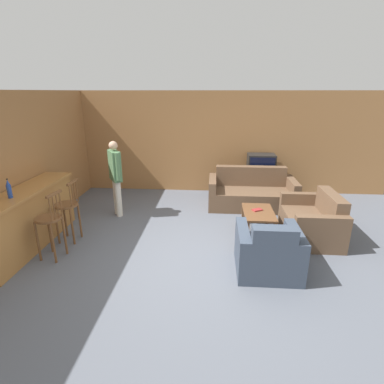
{
  "coord_description": "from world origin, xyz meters",
  "views": [
    {
      "loc": [
        0.24,
        -4.29,
        2.58
      ],
      "look_at": [
        -0.15,
        0.82,
        0.85
      ],
      "focal_mm": 28.0,
      "sensor_mm": 36.0,
      "label": 1
    }
  ],
  "objects_px": {
    "bar_chair_near": "(50,223)",
    "tv_unit": "(260,184)",
    "tv": "(261,163)",
    "loveseat_right": "(313,221)",
    "bottle": "(9,189)",
    "person_by_window": "(116,175)",
    "armchair_near": "(268,253)",
    "couch_far": "(251,194)",
    "bar_chair_mid": "(67,209)",
    "coffee_table": "(258,215)",
    "book_on_table": "(257,210)"
  },
  "relations": [
    {
      "from": "couch_far",
      "to": "tv_unit",
      "type": "relative_size",
      "value": 1.73
    },
    {
      "from": "bottle",
      "to": "person_by_window",
      "type": "xyz_separation_m",
      "value": [
        1.04,
        1.84,
        -0.25
      ]
    },
    {
      "from": "tv",
      "to": "loveseat_right",
      "type": "bearing_deg",
      "value": -74.15
    },
    {
      "from": "armchair_near",
      "to": "bar_chair_near",
      "type": "bearing_deg",
      "value": 177.5
    },
    {
      "from": "book_on_table",
      "to": "person_by_window",
      "type": "height_order",
      "value": "person_by_window"
    },
    {
      "from": "armchair_near",
      "to": "couch_far",
      "type": "bearing_deg",
      "value": 88.9
    },
    {
      "from": "coffee_table",
      "to": "book_on_table",
      "type": "xyz_separation_m",
      "value": [
        -0.02,
        0.06,
        0.08
      ]
    },
    {
      "from": "coffee_table",
      "to": "tv",
      "type": "xyz_separation_m",
      "value": [
        0.33,
        2.22,
        0.49
      ]
    },
    {
      "from": "bottle",
      "to": "couch_far",
      "type": "bearing_deg",
      "value": 33.11
    },
    {
      "from": "bar_chair_near",
      "to": "tv_unit",
      "type": "bearing_deg",
      "value": 42.05
    },
    {
      "from": "coffee_table",
      "to": "bottle",
      "type": "distance_m",
      "value": 4.21
    },
    {
      "from": "bar_chair_near",
      "to": "couch_far",
      "type": "height_order",
      "value": "bar_chair_near"
    },
    {
      "from": "loveseat_right",
      "to": "tv",
      "type": "distance_m",
      "value": 2.46
    },
    {
      "from": "armchair_near",
      "to": "coffee_table",
      "type": "xyz_separation_m",
      "value": [
        0.03,
        1.31,
        0.05
      ]
    },
    {
      "from": "bottle",
      "to": "tv",
      "type": "bearing_deg",
      "value": 38.36
    },
    {
      "from": "bar_chair_near",
      "to": "book_on_table",
      "type": "relative_size",
      "value": 5.28
    },
    {
      "from": "bar_chair_near",
      "to": "tv_unit",
      "type": "distance_m",
      "value": 5.05
    },
    {
      "from": "coffee_table",
      "to": "book_on_table",
      "type": "distance_m",
      "value": 0.1
    },
    {
      "from": "bar_chair_mid",
      "to": "armchair_near",
      "type": "distance_m",
      "value": 3.48
    },
    {
      "from": "bar_chair_near",
      "to": "tv",
      "type": "distance_m",
      "value": 5.05
    },
    {
      "from": "bar_chair_mid",
      "to": "loveseat_right",
      "type": "relative_size",
      "value": 0.84
    },
    {
      "from": "bar_chair_near",
      "to": "book_on_table",
      "type": "distance_m",
      "value": 3.61
    },
    {
      "from": "armchair_near",
      "to": "coffee_table",
      "type": "distance_m",
      "value": 1.31
    },
    {
      "from": "bottle",
      "to": "book_on_table",
      "type": "distance_m",
      "value": 4.19
    },
    {
      "from": "coffee_table",
      "to": "person_by_window",
      "type": "distance_m",
      "value": 3.05
    },
    {
      "from": "bottle",
      "to": "person_by_window",
      "type": "relative_size",
      "value": 0.19
    },
    {
      "from": "bar_chair_near",
      "to": "bar_chair_mid",
      "type": "height_order",
      "value": "same"
    },
    {
      "from": "bottle",
      "to": "book_on_table",
      "type": "bearing_deg",
      "value": 17.4
    },
    {
      "from": "bar_chair_mid",
      "to": "armchair_near",
      "type": "height_order",
      "value": "bar_chair_mid"
    },
    {
      "from": "loveseat_right",
      "to": "person_by_window",
      "type": "distance_m",
      "value": 4.02
    },
    {
      "from": "tv_unit",
      "to": "bar_chair_mid",
      "type": "bearing_deg",
      "value": -143.38
    },
    {
      "from": "bar_chair_near",
      "to": "person_by_window",
      "type": "height_order",
      "value": "person_by_window"
    },
    {
      "from": "bar_chair_mid",
      "to": "couch_far",
      "type": "relative_size",
      "value": 0.57
    },
    {
      "from": "coffee_table",
      "to": "tv_unit",
      "type": "distance_m",
      "value": 2.24
    },
    {
      "from": "armchair_near",
      "to": "book_on_table",
      "type": "xyz_separation_m",
      "value": [
        0.01,
        1.36,
        0.14
      ]
    },
    {
      "from": "bar_chair_mid",
      "to": "person_by_window",
      "type": "bearing_deg",
      "value": 68.08
    },
    {
      "from": "couch_far",
      "to": "loveseat_right",
      "type": "height_order",
      "value": "couch_far"
    },
    {
      "from": "tv_unit",
      "to": "tv",
      "type": "bearing_deg",
      "value": -90.0
    },
    {
      "from": "tv",
      "to": "couch_far",
      "type": "bearing_deg",
      "value": -110.8
    },
    {
      "from": "bar_chair_near",
      "to": "person_by_window",
      "type": "relative_size",
      "value": 0.7
    },
    {
      "from": "tv",
      "to": "bar_chair_mid",
      "type": "bearing_deg",
      "value": -143.41
    },
    {
      "from": "armchair_near",
      "to": "tv_unit",
      "type": "height_order",
      "value": "armchair_near"
    },
    {
      "from": "coffee_table",
      "to": "bottle",
      "type": "relative_size",
      "value": 2.89
    },
    {
      "from": "couch_far",
      "to": "book_on_table",
      "type": "relative_size",
      "value": 9.26
    },
    {
      "from": "armchair_near",
      "to": "coffee_table",
      "type": "bearing_deg",
      "value": 88.79
    },
    {
      "from": "armchair_near",
      "to": "book_on_table",
      "type": "relative_size",
      "value": 4.32
    },
    {
      "from": "couch_far",
      "to": "book_on_table",
      "type": "distance_m",
      "value": 1.37
    },
    {
      "from": "bar_chair_near",
      "to": "bar_chair_mid",
      "type": "relative_size",
      "value": 1.0
    },
    {
      "from": "loveseat_right",
      "to": "tv_unit",
      "type": "bearing_deg",
      "value": 105.83
    },
    {
      "from": "couch_far",
      "to": "tv_unit",
      "type": "distance_m",
      "value": 0.85
    }
  ]
}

